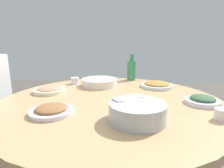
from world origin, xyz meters
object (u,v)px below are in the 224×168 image
at_px(dish_shrimp, 50,90).
at_px(tea_cup_far, 222,114).
at_px(dish_tofu_braise, 157,85).
at_px(dish_greens, 202,100).
at_px(dish_stirfry, 51,110).
at_px(soup_bowl, 100,82).
at_px(green_bottle, 131,70).
at_px(rice_bowl, 137,111).
at_px(tea_cup_near, 75,81).
at_px(round_dining_table, 111,110).

bearing_deg(dish_shrimp, tea_cup_far, 158.43).
distance_m(dish_tofu_braise, tea_cup_far, 0.64).
relative_size(dish_greens, dish_stirfry, 0.90).
distance_m(dish_greens, dish_stirfry, 0.85).
bearing_deg(dish_tofu_braise, dish_stirfry, 44.27).
xyz_separation_m(soup_bowl, dish_greens, (-0.66, 0.38, -0.01)).
xyz_separation_m(dish_tofu_braise, tea_cup_far, (-0.20, 0.60, 0.01)).
relative_size(soup_bowl, green_bottle, 1.24).
relative_size(rice_bowl, tea_cup_far, 4.06).
bearing_deg(dish_tofu_braise, green_bottle, -53.35).
xyz_separation_m(tea_cup_near, tea_cup_far, (-0.88, 0.66, -0.00)).
xyz_separation_m(round_dining_table, dish_tofu_braise, (-0.33, -0.34, 0.09)).
distance_m(dish_shrimp, dish_stirfry, 0.42).
relative_size(round_dining_table, rice_bowl, 5.24).
xyz_separation_m(dish_stirfry, tea_cup_far, (-0.81, 0.01, 0.01)).
xyz_separation_m(round_dining_table, tea_cup_far, (-0.54, 0.26, 0.10)).
bearing_deg(dish_stirfry, tea_cup_near, -84.08).
xyz_separation_m(rice_bowl, dish_greens, (-0.39, -0.27, -0.02)).
height_order(dish_tofu_braise, dish_stirfry, dish_tofu_braise).
relative_size(dish_shrimp, tea_cup_near, 3.34).
bearing_deg(soup_bowl, round_dining_table, 109.92).
bearing_deg(round_dining_table, green_bottle, -102.81).
bearing_deg(dish_stirfry, round_dining_table, -137.19).
height_order(dish_shrimp, dish_tofu_braise, dish_tofu_braise).
height_order(dish_stirfry, tea_cup_near, tea_cup_near).
xyz_separation_m(dish_tofu_braise, dish_stirfry, (0.61, 0.60, -0.00)).
distance_m(dish_greens, dish_tofu_braise, 0.43).
bearing_deg(rice_bowl, dish_tofu_braise, -106.00).
bearing_deg(dish_shrimp, round_dining_table, 164.37).
bearing_deg(dish_shrimp, dish_greens, 170.59).
height_order(round_dining_table, green_bottle, green_bottle).
bearing_deg(soup_bowl, dish_stirfry, 75.87).
relative_size(soup_bowl, tea_cup_near, 4.40).
distance_m(round_dining_table, tea_cup_far, 0.61).
xyz_separation_m(dish_greens, dish_stirfry, (0.82, 0.22, -0.00)).
height_order(round_dining_table, tea_cup_near, tea_cup_near).
bearing_deg(dish_shrimp, green_bottle, -141.00).
distance_m(dish_shrimp, dish_tofu_braise, 0.81).
relative_size(dish_greens, tea_cup_near, 2.92).
height_order(dish_tofu_braise, green_bottle, green_bottle).
distance_m(rice_bowl, soup_bowl, 0.71).
distance_m(rice_bowl, dish_greens, 0.48).
relative_size(dish_greens, tea_cup_far, 3.05).
bearing_deg(dish_greens, round_dining_table, -4.02).
bearing_deg(dish_stirfry, dish_shrimp, -65.71).
bearing_deg(tea_cup_far, green_bottle, -65.21).
bearing_deg(dish_tofu_braise, round_dining_table, 45.44).
bearing_deg(dish_greens, rice_bowl, 34.76).
relative_size(dish_shrimp, green_bottle, 0.94).
relative_size(soup_bowl, dish_greens, 1.50).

